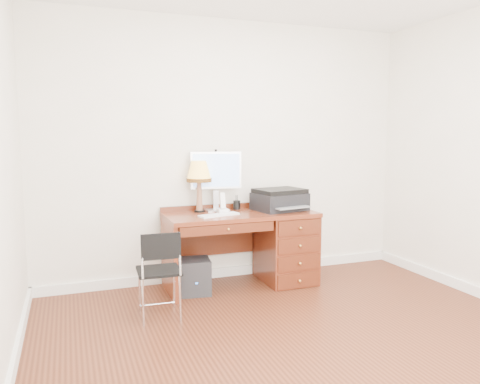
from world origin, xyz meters
name	(u,v)px	position (x,y,z in m)	size (l,w,h in m)	color
ground	(306,342)	(0.00, 0.00, 0.00)	(4.00, 4.00, 0.00)	#3E1B0E
room_shell	(271,306)	(0.00, 0.63, 0.05)	(4.00, 4.00, 4.00)	white
desk	(270,243)	(0.32, 1.40, 0.41)	(1.50, 0.67, 0.75)	maroon
monitor	(216,174)	(-0.19, 1.63, 1.13)	(0.53, 0.19, 0.60)	silver
keyboard	(219,215)	(-0.25, 1.31, 0.76)	(0.41, 0.12, 0.02)	white
mouse_pad	(286,209)	(0.48, 1.35, 0.76)	(0.21, 0.21, 0.04)	black
printer	(280,200)	(0.44, 1.42, 0.86)	(0.56, 0.47, 0.22)	black
leg_lamp	(199,175)	(-0.37, 1.58, 1.13)	(0.25, 0.25, 0.52)	black
phone	(223,207)	(-0.17, 1.44, 0.81)	(0.10, 0.10, 0.20)	white
pen_cup	(237,205)	(0.04, 1.61, 0.80)	(0.07, 0.07, 0.09)	black
chair	(160,266)	(-0.93, 0.81, 0.45)	(0.37, 0.37, 0.75)	black
equipment_box	(195,276)	(-0.50, 1.33, 0.17)	(0.29, 0.29, 0.34)	black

